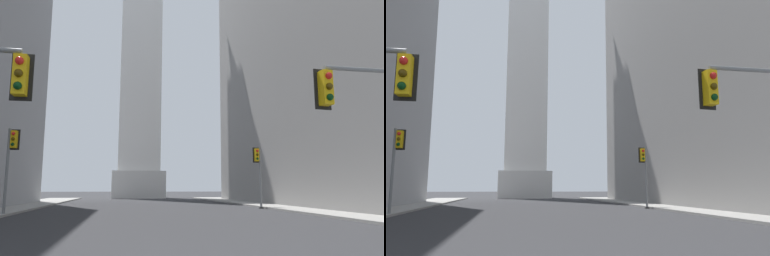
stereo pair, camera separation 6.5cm
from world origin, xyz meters
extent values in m
cube|color=gray|center=(11.89, 24.25, 0.07)|extent=(5.00, 80.84, 0.15)
cube|color=silver|center=(0.00, 67.36, 2.31)|extent=(9.02, 9.02, 4.62)
cube|color=white|center=(0.00, 67.36, 31.19)|extent=(7.21, 7.21, 53.13)
cube|color=#E5B20F|center=(3.75, 9.86, 4.80)|extent=(0.37, 0.37, 1.10)
cube|color=black|center=(3.73, 10.04, 4.80)|extent=(0.58, 0.08, 1.32)
sphere|color=red|center=(3.76, 9.67, 5.14)|extent=(0.22, 0.22, 0.22)
sphere|color=#483506|center=(3.76, 9.67, 4.80)|extent=(0.22, 0.22, 0.22)
sphere|color=#073410|center=(3.76, 9.67, 4.46)|extent=(0.22, 0.22, 0.22)
cylinder|color=slate|center=(-9.66, 24.54, 2.73)|extent=(0.18, 0.18, 5.47)
cylinder|color=#262626|center=(-9.66, 24.54, 0.05)|extent=(0.40, 0.40, 0.10)
cube|color=#E5B20F|center=(-9.37, 24.54, 4.77)|extent=(0.37, 0.37, 1.10)
cube|color=black|center=(-9.35, 24.72, 4.77)|extent=(0.58, 0.09, 1.32)
sphere|color=red|center=(-9.39, 24.35, 5.11)|extent=(0.22, 0.22, 0.22)
sphere|color=#483506|center=(-9.39, 24.35, 4.77)|extent=(0.22, 0.22, 0.22)
sphere|color=#073410|center=(-9.39, 24.35, 4.43)|extent=(0.22, 0.22, 0.22)
cylinder|color=slate|center=(9.12, 30.29, 2.63)|extent=(0.18, 0.18, 5.26)
cylinder|color=#262626|center=(9.12, 30.29, 0.05)|extent=(0.40, 0.40, 0.10)
cube|color=#E5B20F|center=(8.83, 30.29, 4.56)|extent=(0.36, 0.36, 1.10)
cube|color=black|center=(8.82, 30.47, 4.56)|extent=(0.58, 0.06, 1.32)
sphere|color=red|center=(8.84, 30.10, 4.90)|extent=(0.22, 0.22, 0.22)
sphere|color=#483506|center=(8.84, 30.10, 4.56)|extent=(0.22, 0.22, 0.22)
sphere|color=#073410|center=(8.84, 30.10, 4.22)|extent=(0.22, 0.22, 0.22)
cube|color=#E5B20F|center=(-5.21, 9.68, 4.68)|extent=(0.34, 0.34, 1.10)
cube|color=black|center=(-5.21, 9.86, 4.68)|extent=(0.58, 0.03, 1.32)
sphere|color=red|center=(-5.21, 9.49, 5.02)|extent=(0.22, 0.22, 0.22)
sphere|color=#483506|center=(-5.21, 9.49, 4.68)|extent=(0.22, 0.22, 0.22)
sphere|color=#073410|center=(-5.21, 9.49, 4.33)|extent=(0.22, 0.22, 0.22)
camera|label=1|loc=(-2.39, -0.60, 1.69)|focal=35.00mm
camera|label=2|loc=(-2.32, -0.61, 1.69)|focal=35.00mm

